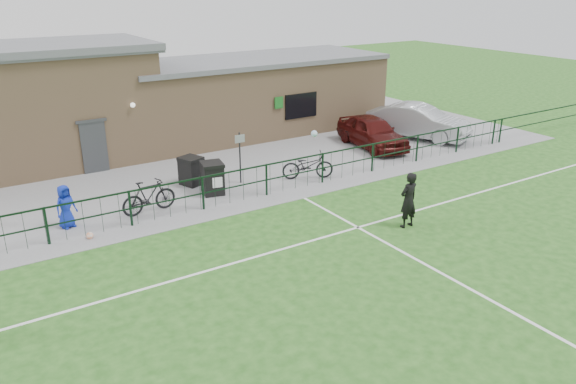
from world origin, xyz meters
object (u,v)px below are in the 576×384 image
wheelie_bin_left (191,172)px  bicycle_e (308,166)px  car_silver (418,122)px  spectator_child (66,206)px  ball_ground (90,236)px  bicycle_d (149,197)px  wheelie_bin_right (212,179)px  sign_post (240,158)px  car_maroon (372,132)px

wheelie_bin_left → bicycle_e: 4.51m
bicycle_e → car_silver: bearing=-50.9°
spectator_child → ball_ground: 1.41m
bicycle_d → bicycle_e: 6.43m
bicycle_d → wheelie_bin_right: bearing=-84.1°
sign_post → bicycle_e: bearing=-21.7°
wheelie_bin_right → car_silver: car_silver is taller
sign_post → car_maroon: bearing=7.8°
sign_post → spectator_child: 6.61m
spectator_child → car_maroon: bearing=-14.7°
bicycle_d → car_maroon: bearing=-85.2°
car_maroon → spectator_child: bearing=-164.8°
wheelie_bin_right → car_silver: (11.86, 1.55, 0.27)m
car_maroon → car_silver: car_silver is taller
bicycle_e → sign_post: bearing=92.9°
ball_ground → sign_post: bearing=17.2°
bicycle_e → car_maroon: bearing=-43.6°
wheelie_bin_right → wheelie_bin_left: bearing=113.8°
car_maroon → car_silver: size_ratio=0.87×
bicycle_d → bicycle_e: bicycle_d is taller
sign_post → ball_ground: bearing=-162.8°
car_maroon → spectator_child: size_ratio=3.06×
sign_post → bicycle_e: size_ratio=0.99×
wheelie_bin_right → ball_ground: wheelie_bin_right is taller
wheelie_bin_left → spectator_child: bearing=177.3°
wheelie_bin_right → ball_ground: size_ratio=5.01×
wheelie_bin_left → car_silver: size_ratio=0.20×
bicycle_e → spectator_child: size_ratio=1.44×
wheelie_bin_left → wheelie_bin_right: (0.27, -1.30, 0.04)m
bicycle_e → ball_ground: 8.73m
spectator_child → sign_post: bearing=-15.6°
car_maroon → sign_post: bearing=-164.0°
wheelie_bin_left → bicycle_e: bicycle_e is taller
spectator_child → ball_ground: bearing=-95.3°
ball_ground → wheelie_bin_left: bearing=31.3°
car_maroon → bicycle_e: (-5.01, -2.01, -0.20)m
bicycle_e → wheelie_bin_left: bearing=90.8°
car_silver → sign_post: bearing=162.2°
wheelie_bin_left → wheelie_bin_right: wheelie_bin_right is taller
wheelie_bin_left → wheelie_bin_right: 1.33m
wheelie_bin_right → spectator_child: spectator_child is taller
spectator_child → ball_ground: size_ratio=6.45×
bicycle_d → ball_ground: bearing=108.3°
wheelie_bin_left → wheelie_bin_right: bearing=-98.4°
sign_post → ball_ground: (-6.21, -1.92, -0.91)m
wheelie_bin_left → sign_post: sign_post is taller
wheelie_bin_right → ball_ground: (-4.81, -1.47, -0.46)m
car_silver → bicycle_d: car_silver is taller
wheelie_bin_left → bicycle_e: bearing=-44.0°
sign_post → wheelie_bin_left: bearing=153.3°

